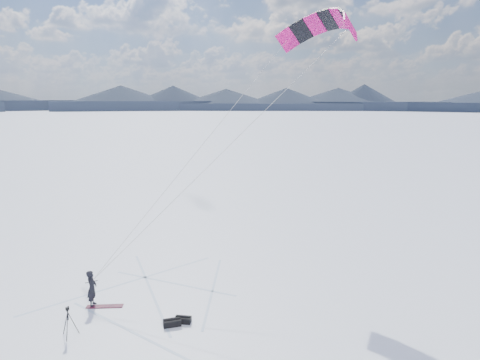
{
  "coord_description": "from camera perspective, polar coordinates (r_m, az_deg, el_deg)",
  "views": [
    {
      "loc": [
        4.03,
        -16.32,
        9.5
      ],
      "look_at": [
        6.68,
        3.92,
        5.3
      ],
      "focal_mm": 30.0,
      "sensor_mm": 36.0,
      "label": 1
    }
  ],
  "objects": [
    {
      "name": "ground",
      "position": [
        19.31,
        -19.51,
        -18.57
      ],
      "size": [
        1800.0,
        1800.0,
        0.0
      ],
      "primitive_type": "plane",
      "color": "white"
    },
    {
      "name": "horizon_hills",
      "position": [
        17.51,
        -20.53,
        -5.41
      ],
      "size": [
        704.0,
        705.94,
        10.42
      ],
      "color": "#181D32",
      "rests_on": "ground"
    },
    {
      "name": "snow_tracks",
      "position": [
        19.16,
        -21.74,
        -18.98
      ],
      "size": [
        14.76,
        10.25,
        0.01
      ],
      "color": "#A4B8D7",
      "rests_on": "ground"
    },
    {
      "name": "snowkiter",
      "position": [
        20.75,
        -20.14,
        -16.38
      ],
      "size": [
        0.43,
        0.64,
        1.72
      ],
      "primitive_type": "imported",
      "rotation": [
        0.0,
        0.0,
        1.55
      ],
      "color": "black",
      "rests_on": "ground"
    },
    {
      "name": "snowboard",
      "position": [
        20.44,
        -18.68,
        -16.65
      ],
      "size": [
        1.68,
        0.43,
        0.04
      ],
      "primitive_type": "cube",
      "rotation": [
        0.0,
        0.0,
        -0.07
      ],
      "color": "maroon",
      "rests_on": "ground"
    },
    {
      "name": "tripod",
      "position": [
        18.38,
        -23.25,
        -17.53
      ],
      "size": [
        0.67,
        0.6,
        1.28
      ],
      "rotation": [
        0.0,
        0.0,
        0.47
      ],
      "color": "black",
      "rests_on": "ground"
    },
    {
      "name": "gear_bag_a",
      "position": [
        18.26,
        -9.63,
        -19.36
      ],
      "size": [
        0.78,
        0.45,
        0.33
      ],
      "rotation": [
        0.0,
        0.0,
        0.14
      ],
      "color": "black",
      "rests_on": "ground"
    },
    {
      "name": "gear_bag_b",
      "position": [
        18.41,
        -8.1,
        -19.07
      ],
      "size": [
        0.75,
        0.5,
        0.31
      ],
      "rotation": [
        0.0,
        0.0,
        -0.26
      ],
      "color": "black",
      "rests_on": "ground"
    },
    {
      "name": "power_kite",
      "position": [
        23.91,
        11.41,
        20.42
      ],
      "size": [
        13.5,
        7.45,
        13.04
      ],
      "color": "#D30E71",
      "rests_on": "ground"
    }
  ]
}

